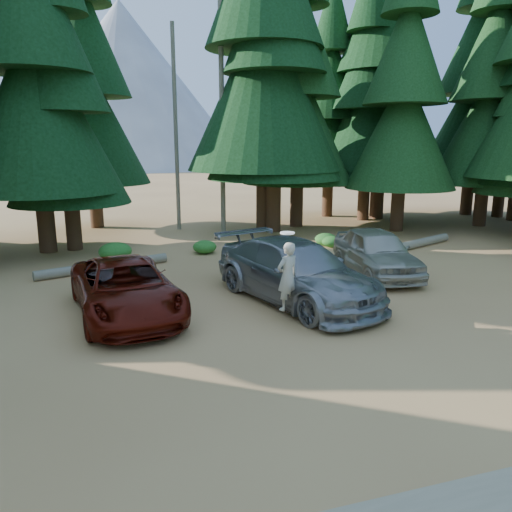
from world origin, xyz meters
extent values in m
plane|color=#A67646|center=(0.00, 0.00, 0.00)|extent=(160.00, 160.00, 0.00)
cylinder|color=#736C5C|center=(0.80, 14.50, 6.00)|extent=(0.24, 0.24, 12.00)
cylinder|color=#736C5C|center=(-1.20, 16.00, 5.00)|extent=(0.20, 0.20, 10.00)
cone|color=gray|center=(0.00, 85.00, 14.00)|extent=(44.00, 44.00, 28.00)
cone|color=gray|center=(-8.00, 95.00, 10.00)|extent=(36.00, 36.00, 20.00)
imported|color=#561007|center=(-4.52, 3.33, 0.72)|extent=(3.00, 5.43, 1.44)
imported|color=#94959B|center=(0.16, 3.13, 0.85)|extent=(3.97, 6.30, 1.70)
imported|color=#B8B3A3|center=(3.84, 5.02, 0.79)|extent=(2.47, 4.84, 1.58)
imported|color=beige|center=(-0.64, 1.73, 1.15)|extent=(0.74, 0.61, 1.74)
cylinder|color=white|center=(-0.64, 1.78, 2.25)|extent=(0.36, 0.36, 0.04)
cylinder|color=#736C5C|center=(-5.02, 8.26, 0.17)|extent=(4.54, 1.77, 0.33)
cylinder|color=#736C5C|center=(2.15, 8.71, 0.12)|extent=(2.30, 2.26, 0.25)
cylinder|color=#736C5C|center=(7.38, 8.19, 0.18)|extent=(5.25, 2.49, 0.36)
ellipsoid|color=#1E641F|center=(-4.59, 9.83, 0.34)|extent=(1.24, 1.24, 0.68)
ellipsoid|color=#1E641F|center=(-1.08, 10.00, 0.26)|extent=(0.96, 0.96, 0.53)
ellipsoid|color=#1E641F|center=(1.17, 9.02, 0.29)|extent=(1.05, 1.05, 0.58)
ellipsoid|color=#1E641F|center=(2.55, 8.03, 0.23)|extent=(0.84, 0.84, 0.46)
ellipsoid|color=#1E641F|center=(4.39, 9.60, 0.24)|extent=(0.87, 0.87, 0.48)
ellipsoid|color=#1E641F|center=(4.31, 10.00, 0.27)|extent=(0.96, 0.96, 0.53)
camera|label=1|loc=(-4.97, -9.54, 4.45)|focal=35.00mm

